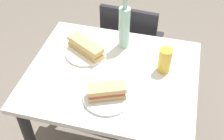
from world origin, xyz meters
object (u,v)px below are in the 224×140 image
baguette_sandwich_near (86,47)px  water_bottle (124,27)px  chair_far (131,46)px  baguette_sandwich_far (107,91)px  plate_far (107,97)px  plate_near (86,53)px  beer_glass (165,60)px  knife_near (91,46)px  dining_table (112,91)px  knife_far (103,88)px

baguette_sandwich_near → water_bottle: water_bottle is taller
chair_far → baguette_sandwich_far: 0.82m
baguette_sandwich_near → plate_far: (0.20, -0.29, -0.04)m
chair_far → plate_near: (-0.18, -0.46, 0.28)m
plate_far → beer_glass: beer_glass is taller
knife_near → beer_glass: beer_glass is taller
dining_table → chair_far: size_ratio=1.03×
baguette_sandwich_far → plate_near: bearing=124.5°
chair_far → knife_near: 0.52m
plate_far → baguette_sandwich_far: baguette_sandwich_far is taller
dining_table → plate_near: 0.27m
baguette_sandwich_near → baguette_sandwich_far: (0.20, -0.29, 0.00)m
baguette_sandwich_near → beer_glass: (0.45, -0.03, 0.02)m
water_bottle → knife_near: bearing=-156.2°
chair_far → plate_far: (0.03, -0.75, 0.28)m
plate_near → knife_near: 0.05m
beer_glass → baguette_sandwich_far: bearing=-132.1°
plate_far → knife_far: size_ratio=1.61×
chair_far → knife_far: bearing=-90.4°
plate_near → dining_table: bearing=-32.4°
plate_far → knife_far: knife_far is taller
dining_table → chair_far: chair_far is taller
dining_table → knife_far: knife_far is taller
dining_table → baguette_sandwich_near: bearing=147.6°
chair_far → plate_near: size_ratio=3.70×
plate_far → knife_far: bearing=125.0°
baguette_sandwich_far → water_bottle: bearing=91.5°
dining_table → plate_far: (0.02, -0.18, 0.16)m
baguette_sandwich_near → water_bottle: (0.19, 0.13, 0.08)m
plate_far → beer_glass: 0.37m
chair_far → baguette_sandwich_near: (-0.18, -0.46, 0.32)m
plate_near → knife_near: knife_near is taller
plate_far → dining_table: bearing=96.3°
dining_table → baguette_sandwich_far: size_ratio=4.62×
beer_glass → plate_near: bearing=176.7°
knife_near → knife_far: (0.16, -0.30, 0.00)m
plate_near → water_bottle: water_bottle is taller
baguette_sandwich_near → knife_near: 0.06m
knife_near → baguette_sandwich_far: (0.19, -0.34, 0.03)m
plate_far → knife_far: 0.05m
dining_table → beer_glass: beer_glass is taller
dining_table → chair_far: bearing=90.5°
baguette_sandwich_near → chair_far: bearing=68.7°
plate_near → knife_near: (0.02, 0.05, 0.01)m
dining_table → knife_near: bearing=135.3°
plate_near → water_bottle: size_ratio=0.73×
knife_near → plate_far: (0.19, -0.34, -0.01)m
plate_far → baguette_sandwich_far: bearing=0.0°
plate_near → baguette_sandwich_near: 0.04m
chair_far → baguette_sandwich_far: size_ratio=4.49×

